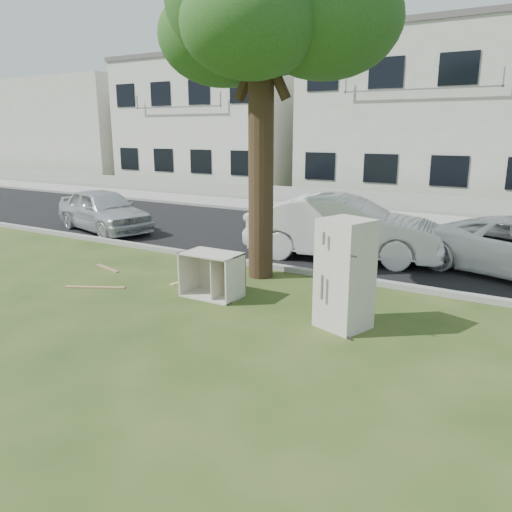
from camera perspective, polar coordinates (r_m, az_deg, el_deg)
The scene contains 17 objects.
ground at distance 9.46m, azimuth -2.87°, elevation -5.30°, with size 120.00×120.00×0.00m, color #263E16.
road at distance 14.65m, azimuth 10.19°, elevation 1.54°, with size 120.00×7.00×0.01m, color black.
kerb_near at distance 11.48m, azimuth 3.89°, elevation -1.79°, with size 120.00×0.18×0.12m, color gray.
kerb_far at distance 17.96m, azimuth 14.22°, elevation 3.63°, with size 120.00×0.18×0.12m, color gray.
sidewalk at distance 19.33m, azimuth 15.47°, elevation 4.29°, with size 120.00×2.80×0.01m, color gray.
low_wall at distance 20.81m, azimuth 16.73°, elevation 5.84°, with size 120.00×0.15×0.70m, color gray.
street_tree at distance 10.91m, azimuth 0.60°, elevation 26.57°, with size 3.80×3.80×7.02m.
townhouse_left at distance 30.14m, azimuth -3.66°, elevation 14.85°, with size 10.20×8.16×7.04m.
townhouse_center at distance 25.41m, azimuth 20.12°, elevation 14.63°, with size 11.22×8.16×7.44m.
filler_left at distance 40.05m, azimuth -20.50°, elevation 13.37°, with size 16.00×9.00×6.40m, color beige.
fridge at distance 8.16m, azimuth 10.12°, elevation -2.06°, with size 0.74×0.69×1.80m, color beige.
cabinet at distance 9.70m, azimuth -5.06°, elevation -2.13°, with size 1.12×0.69×0.87m, color silver.
plank_a at distance 10.81m, azimuth -17.93°, elevation -3.41°, with size 1.25×0.10×0.02m, color #9E7A4C.
plank_b at distance 12.20m, azimuth -16.61°, elevation -1.34°, with size 0.93×0.09×0.02m, color #99704F.
plank_c at distance 10.86m, azimuth -8.04°, elevation -2.78°, with size 0.82×0.09×0.02m, color tan.
car_center at distance 12.65m, azimuth 9.98°, elevation 3.20°, with size 1.67×4.80×1.58m, color silver.
car_left at distance 16.69m, azimuth -17.02°, elevation 5.03°, with size 1.60×3.98×1.36m, color #B2B4B9.
Camera 1 is at (4.95, -7.42, 3.15)m, focal length 35.00 mm.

